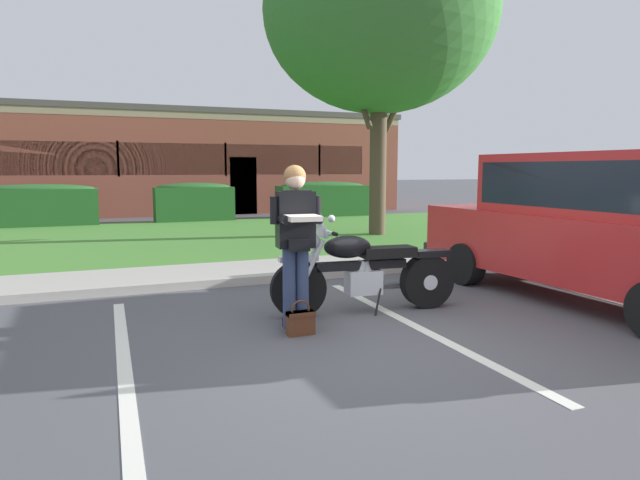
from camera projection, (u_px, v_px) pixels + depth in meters
ground_plane at (383, 336)px, 5.52m from camera, size 140.00×140.00×0.00m
curb_strip at (288, 277)px, 8.25m from camera, size 60.00×0.20×0.12m
concrete_walk at (271, 269)px, 9.03m from camera, size 60.00×1.50×0.08m
grass_lawn at (213, 236)px, 13.49m from camera, size 60.00×8.20×0.06m
stall_stripe_0 at (124, 361)px, 4.79m from camera, size 0.19×4.40×0.01m
stall_stripe_1 at (415, 326)px, 5.88m from camera, size 0.19×4.40×0.01m
stall_stripe_2 at (615, 301)px, 6.97m from camera, size 0.19×4.40×0.01m
motorcycle at (371, 270)px, 6.43m from camera, size 2.24×0.82×1.26m
rider_person at (296, 233)px, 5.66m from camera, size 0.53×0.60×1.70m
handbag at (301, 321)px, 5.56m from camera, size 0.28×0.13×0.36m
parked_suv_adjacent at (603, 226)px, 6.89m from camera, size 2.14×4.90×1.86m
shade_tree at (380, 13)px, 13.02m from camera, size 5.54×5.54×7.70m
hedge_center_left at (39, 205)px, 15.68m from camera, size 3.16×0.90×1.24m
hedge_center_right at (194, 202)px, 17.30m from camera, size 2.41×0.90×1.24m
hedge_right at (323, 199)px, 18.92m from camera, size 3.15×0.90×1.24m
brick_building at (114, 162)px, 22.39m from camera, size 21.76×8.37×3.85m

